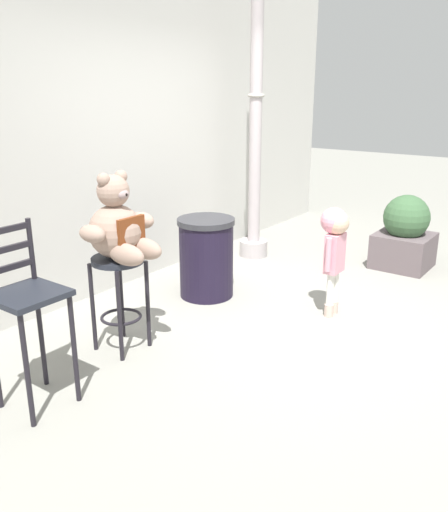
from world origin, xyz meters
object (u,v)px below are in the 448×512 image
at_px(teddy_bear, 119,228).
at_px(trash_bin, 206,257).
at_px(bar_stool_with_teddy, 119,284).
at_px(planter_with_shrub, 405,235).
at_px(bar_chair_empty, 26,305).
at_px(child_walking, 335,238).
at_px(lamppost, 255,147).

bearing_deg(teddy_bear, trash_bin, 8.16).
xyz_separation_m(bar_stool_with_teddy, teddy_bear, (0.00, -0.03, 0.43)).
xyz_separation_m(trash_bin, planter_with_shrub, (1.92, -1.22, -0.01)).
bearing_deg(bar_chair_empty, teddy_bear, 5.28).
bearing_deg(bar_stool_with_teddy, planter_with_shrub, -18.92).
bearing_deg(teddy_bear, child_walking, -32.86).
relative_size(child_walking, planter_with_shrub, 1.18).
bearing_deg(bar_chair_empty, trash_bin, 7.00).
xyz_separation_m(child_walking, trash_bin, (-0.28, 1.14, -0.31)).
bearing_deg(bar_chair_empty, child_walking, -20.92).
height_order(teddy_bear, child_walking, teddy_bear).
bearing_deg(trash_bin, teddy_bear, -171.84).
distance_m(child_walking, bar_chair_empty, 2.50).
bearing_deg(lamppost, planter_with_shrub, -68.26).
xyz_separation_m(teddy_bear, child_walking, (1.50, -0.97, -0.26)).
xyz_separation_m(bar_stool_with_teddy, planter_with_shrub, (3.14, -1.08, -0.15)).
height_order(teddy_bear, bar_chair_empty, teddy_bear).
distance_m(child_walking, lamppost, 1.88).
height_order(teddy_bear, trash_bin, teddy_bear).
relative_size(child_walking, bar_chair_empty, 0.83).
bearing_deg(child_walking, bar_stool_with_teddy, -9.47).
height_order(trash_bin, planter_with_shrub, planter_with_shrub).
relative_size(bar_stool_with_teddy, lamppost, 0.23).
height_order(teddy_bear, planter_with_shrub, teddy_bear).
bearing_deg(bar_chair_empty, lamppost, 9.72).
bearing_deg(teddy_bear, lamppost, 11.16).
xyz_separation_m(lamppost, bar_chair_empty, (-3.36, -0.57, -0.60)).
relative_size(bar_stool_with_teddy, planter_with_shrub, 0.90).
height_order(bar_stool_with_teddy, bar_chair_empty, bar_chair_empty).
distance_m(bar_stool_with_teddy, bar_chair_empty, 0.85).
relative_size(trash_bin, lamppost, 0.24).
xyz_separation_m(child_walking, bar_chair_empty, (-2.33, 0.89, -0.03)).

